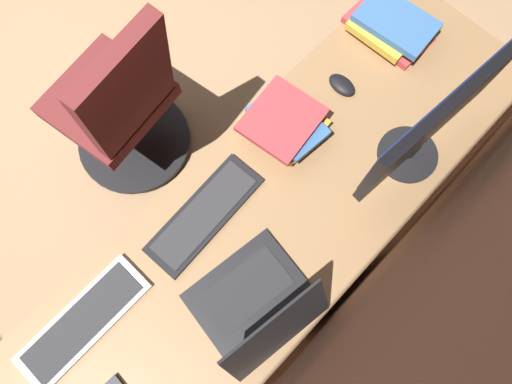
% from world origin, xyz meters
% --- Properties ---
extents(floor_plane, '(5.34, 5.34, 0.00)m').
position_xyz_m(floor_plane, '(0.00, 0.00, 0.00)').
color(floor_plane, '#9E7A56').
extents(wall_back, '(5.05, 0.10, 2.60)m').
position_xyz_m(wall_back, '(0.00, 2.02, 1.30)').
color(wall_back, brown).
rests_on(wall_back, ground).
extents(desk, '(2.14, 0.64, 0.73)m').
position_xyz_m(desk, '(-0.15, 1.63, 0.66)').
color(desk, '#936D47').
rests_on(desk, ground).
extents(drawer_pedestal, '(0.40, 0.51, 0.69)m').
position_xyz_m(drawer_pedestal, '(-0.18, 1.65, 0.35)').
color(drawer_pedestal, '#936D47').
rests_on(drawer_pedestal, ground).
extents(monitor_primary, '(0.55, 0.20, 0.41)m').
position_xyz_m(monitor_primary, '(-0.64, 1.80, 0.97)').
color(monitor_primary, black).
rests_on(monitor_primary, desk).
extents(laptop_leftmost, '(0.37, 0.35, 0.21)m').
position_xyz_m(laptop_leftmost, '(0.06, 1.79, 0.78)').
color(laptop_leftmost, black).
rests_on(laptop_leftmost, desk).
extents(keyboard_main, '(0.43, 0.16, 0.02)m').
position_xyz_m(keyboard_main, '(-0.03, 1.47, 0.74)').
color(keyboard_main, black).
rests_on(keyboard_main, desk).
extents(keyboard_spare, '(0.42, 0.14, 0.02)m').
position_xyz_m(keyboard_spare, '(0.45, 1.45, 0.74)').
color(keyboard_spare, silver).
rests_on(keyboard_spare, desk).
extents(mouse_main, '(0.06, 0.10, 0.03)m').
position_xyz_m(mouse_main, '(-0.68, 1.48, 0.75)').
color(mouse_main, black).
rests_on(mouse_main, desk).
extents(book_stack_near, '(0.23, 0.31, 0.08)m').
position_xyz_m(book_stack_near, '(-0.97, 1.45, 0.77)').
color(book_stack_near, '#B2383D').
rests_on(book_stack_near, desk).
extents(book_stack_far, '(0.26, 0.26, 0.09)m').
position_xyz_m(book_stack_far, '(-0.42, 1.44, 0.78)').
color(book_stack_far, '#B2383D').
rests_on(book_stack_far, desk).
extents(office_chair, '(0.56, 0.58, 0.97)m').
position_xyz_m(office_chair, '(-0.13, 0.83, 0.46)').
color(office_chair, maroon).
rests_on(office_chair, ground).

